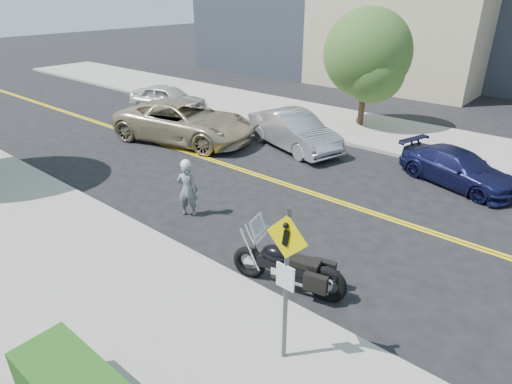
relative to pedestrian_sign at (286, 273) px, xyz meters
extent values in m
plane|color=black|center=(-4.20, 6.31, -1.96)|extent=(120.00, 120.00, 0.00)
cube|color=#9E9B91|center=(-4.20, -1.19, -1.89)|extent=(60.00, 5.00, 0.15)
cube|color=#9E9B91|center=(-4.20, 13.81, -1.89)|extent=(60.00, 5.00, 0.15)
cylinder|color=#4C4C51|center=(0.00, 0.01, -0.31)|extent=(0.08, 0.08, 3.00)
cube|color=#F9D800|center=(0.00, -0.02, 0.69)|extent=(0.78, 0.03, 0.78)
cube|color=white|center=(0.00, -0.02, -0.06)|extent=(0.35, 0.03, 0.45)
imported|color=silver|center=(-5.50, 2.70, -1.13)|extent=(0.72, 0.65, 1.66)
sphere|color=white|center=(-5.50, 2.70, -0.34)|extent=(0.30, 0.30, 0.30)
imported|color=tan|center=(-10.82, 7.29, -1.09)|extent=(6.78, 4.30, 1.74)
imported|color=silver|center=(-15.29, 10.03, -1.24)|extent=(4.57, 2.87, 1.45)
imported|color=#A3A4AB|center=(-6.58, 9.54, -1.19)|extent=(4.95, 2.94, 1.54)
imported|color=#171A47|center=(-0.12, 10.10, -1.37)|extent=(4.40, 2.79, 1.19)
cylinder|color=#382619|center=(-5.85, 14.14, 0.26)|extent=(0.29, 0.29, 4.44)
sphere|color=#30561B|center=(-5.85, 14.14, 1.50)|extent=(3.99, 3.99, 3.99)
camera|label=1|loc=(3.26, -4.65, 4.15)|focal=30.00mm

